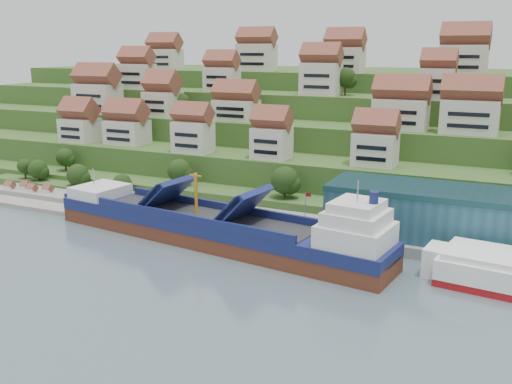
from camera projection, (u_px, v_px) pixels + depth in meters
The scene contains 10 objects.
ground at pixel (205, 242), 117.19m from camera, with size 300.00×300.00×0.00m, color slate.
quay at pixel (321, 229), 121.85m from camera, with size 180.00×14.00×2.20m, color gray.
pebble_beach at pixel (39, 196), 151.50m from camera, with size 45.00×20.00×1.00m, color gray.
hillside at pixel (349, 129), 205.49m from camera, with size 260.00×128.00×31.00m.
hillside_village at pixel (304, 96), 166.73m from camera, with size 155.35×63.33×29.31m.
hillside_trees at pixel (234, 135), 157.20m from camera, with size 133.12×62.34×30.81m.
warehouse at pixel (485, 218), 108.93m from camera, with size 60.00×15.00×10.00m, color #255465.
flagpole at pixel (306, 208), 116.82m from camera, with size 1.28×0.16×8.00m.
beach_huts at pixel (29, 191), 150.83m from camera, with size 14.40×3.70×2.20m.
cargo_ship at pixel (220, 229), 114.99m from camera, with size 76.99×21.51×16.85m.
Camera 1 is at (56.67, -96.15, 38.65)m, focal length 40.00 mm.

